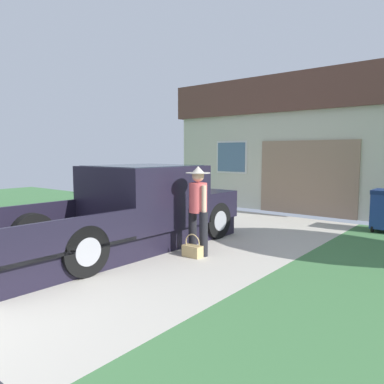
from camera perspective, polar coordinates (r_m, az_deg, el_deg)
pickup_truck at (r=7.55m, az=-8.58°, el=-2.80°), size 2.11×5.49×1.64m
person_with_hat at (r=6.80m, az=0.94°, el=-1.95°), size 0.51×0.46×1.65m
handbag at (r=6.76m, az=0.07°, el=-9.01°), size 0.36×0.19×0.42m
house_with_garage at (r=14.88m, az=20.55°, el=6.91°), size 9.19×6.83×4.33m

